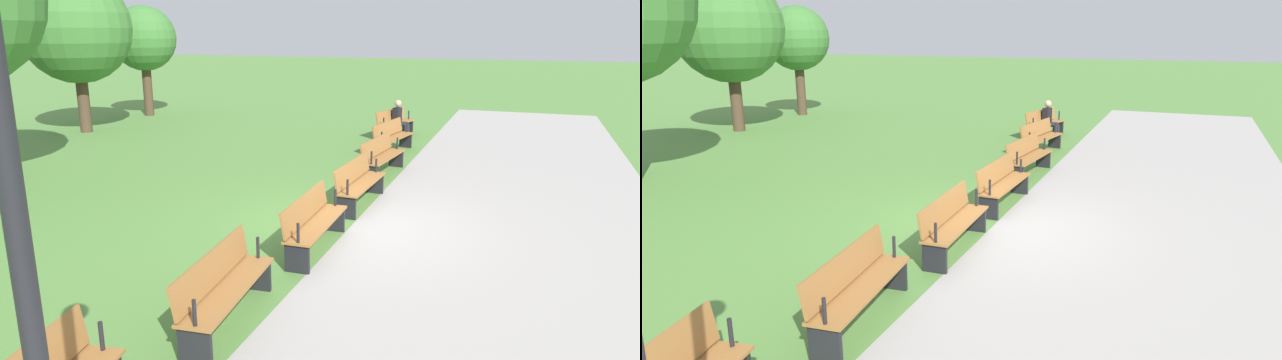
{
  "view_description": "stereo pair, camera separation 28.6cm",
  "coord_description": "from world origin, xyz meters",
  "views": [
    {
      "loc": [
        9.14,
        2.92,
        3.41
      ],
      "look_at": [
        0.0,
        -0.44,
        0.8
      ],
      "focal_mm": 31.54,
      "sensor_mm": 36.0,
      "label": 1
    },
    {
      "loc": [
        9.04,
        3.19,
        3.41
      ],
      "look_at": [
        0.0,
        -0.44,
        0.8
      ],
      "focal_mm": 31.54,
      "sensor_mm": 36.0,
      "label": 2
    }
  ],
  "objects": [
    {
      "name": "bench_1",
      "position": [
        -6.32,
        -0.6,
        0.48
      ],
      "size": [
        2.01,
        0.79,
        0.89
      ],
      "rotation": [
        0.0,
        0.0,
        -0.17
      ],
      "color": "#996633",
      "rests_on": "ground"
    },
    {
      "name": "bench_3",
      "position": [
        -1.27,
        -0.09,
        0.48
      ],
      "size": [
        1.97,
        0.54,
        0.89
      ],
      "rotation": [
        0.0,
        0.0,
        -0.03
      ],
      "color": "#996633",
      "rests_on": "ground"
    },
    {
      "name": "ground_plane",
      "position": [
        0.0,
        0.0,
        0.0
      ],
      "size": [
        120.0,
        120.0,
        0.0
      ],
      "primitive_type": "plane",
      "color": "#54843D"
    },
    {
      "name": "bench_2",
      "position": [
        -3.81,
        -0.26,
        0.48
      ],
      "size": [
        2.0,
        0.67,
        0.89
      ],
      "rotation": [
        0.0,
        0.0,
        -0.1
      ],
      "color": "#996633",
      "rests_on": "ground"
    },
    {
      "name": "tree_3",
      "position": [
        -10.02,
        -11.6,
        3.04
      ],
      "size": [
        2.55,
        2.55,
        4.35
      ],
      "color": "#4C3828",
      "rests_on": "ground"
    },
    {
      "name": "person_seated",
      "position": [
        -8.88,
        -0.93,
        0.64
      ],
      "size": [
        0.42,
        0.57,
        1.2
      ],
      "rotation": [
        0.0,
        0.0,
        -0.23
      ],
      "color": "black",
      "rests_on": "ground"
    },
    {
      "name": "path_paving",
      "position": [
        0.0,
        2.9,
        0.0
      ],
      "size": [
        32.29,
        5.48,
        0.01
      ],
      "primitive_type": "cube",
      "color": "#A39E99",
      "rests_on": "ground"
    },
    {
      "name": "bench_0",
      "position": [
        -8.81,
        -1.1,
        0.48
      ],
      "size": [
        2.01,
        0.91,
        0.89
      ],
      "rotation": [
        0.0,
        0.0,
        -0.23
      ],
      "color": "#996633",
      "rests_on": "ground"
    },
    {
      "name": "bench_4",
      "position": [
        1.27,
        -0.09,
        0.48
      ],
      "size": [
        1.97,
        0.54,
        0.89
      ],
      "rotation": [
        0.0,
        0.0,
        0.03
      ],
      "color": "#996633",
      "rests_on": "ground"
    },
    {
      "name": "tree_0",
      "position": [
        -6.03,
        -11.23,
        3.45
      ],
      "size": [
        3.62,
        3.62,
        5.27
      ],
      "color": "#4C3828",
      "rests_on": "ground"
    },
    {
      "name": "bench_5",
      "position": [
        3.81,
        -0.26,
        0.48
      ],
      "size": [
        2.0,
        0.67,
        0.89
      ],
      "rotation": [
        0.0,
        0.0,
        0.1
      ],
      "color": "#996633",
      "rests_on": "ground"
    }
  ]
}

